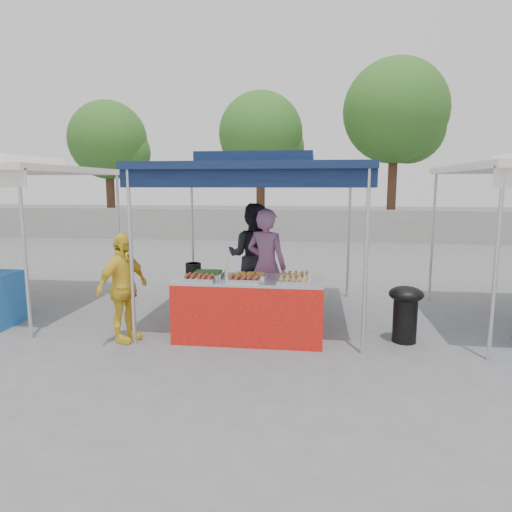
# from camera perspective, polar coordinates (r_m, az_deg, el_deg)

# --- Properties ---
(ground_plane) EXTENTS (80.00, 80.00, 0.00)m
(ground_plane) POSITION_cam_1_polar(r_m,az_deg,el_deg) (6.53, -0.70, -9.97)
(ground_plane) COLOR slate
(back_wall) EXTENTS (40.00, 0.25, 1.20)m
(back_wall) POSITION_cam_1_polar(r_m,az_deg,el_deg) (17.20, 4.54, 3.83)
(back_wall) COLOR gray
(back_wall) RESTS_ON ground_plane
(main_canopy) EXTENTS (3.20, 3.20, 2.57)m
(main_canopy) POSITION_cam_1_polar(r_m,az_deg,el_deg) (7.14, 0.39, 10.99)
(main_canopy) COLOR silver
(main_canopy) RESTS_ON ground_plane
(tree_0) EXTENTS (3.35, 3.27, 5.61)m
(tree_0) POSITION_cam_1_polar(r_m,az_deg,el_deg) (20.80, -17.57, 13.25)
(tree_0) COLOR #492B1C
(tree_0) RESTS_ON ground_plane
(tree_1) EXTENTS (3.48, 3.42, 5.88)m
(tree_1) POSITION_cam_1_polar(r_m,az_deg,el_deg) (19.30, 1.05, 14.56)
(tree_1) COLOR #492B1C
(tree_1) RESTS_ON ground_plane
(tree_2) EXTENTS (4.09, 4.09, 7.04)m
(tree_2) POSITION_cam_1_polar(r_m,az_deg,el_deg) (19.70, 17.41, 16.40)
(tree_2) COLOR #492B1C
(tree_2) RESTS_ON ground_plane
(vendor_table) EXTENTS (2.00, 0.80, 0.85)m
(vendor_table) POSITION_cam_1_polar(r_m,az_deg,el_deg) (6.31, -0.84, -6.60)
(vendor_table) COLOR red
(vendor_table) RESTS_ON ground_plane
(food_tray_fl) EXTENTS (0.42, 0.30, 0.07)m
(food_tray_fl) POSITION_cam_1_polar(r_m,az_deg,el_deg) (6.10, -7.05, -2.77)
(food_tray_fl) COLOR silver
(food_tray_fl) RESTS_ON vendor_table
(food_tray_fm) EXTENTS (0.42, 0.30, 0.07)m
(food_tray_fm) POSITION_cam_1_polar(r_m,az_deg,el_deg) (5.99, -1.50, -2.91)
(food_tray_fm) COLOR silver
(food_tray_fm) RESTS_ON vendor_table
(food_tray_fr) EXTENTS (0.42, 0.30, 0.07)m
(food_tray_fr) POSITION_cam_1_polar(r_m,az_deg,el_deg) (5.91, 4.74, -3.11)
(food_tray_fr) COLOR silver
(food_tray_fr) RESTS_ON vendor_table
(food_tray_bl) EXTENTS (0.42, 0.30, 0.07)m
(food_tray_bl) POSITION_cam_1_polar(r_m,az_deg,el_deg) (6.39, -6.02, -2.21)
(food_tray_bl) COLOR silver
(food_tray_bl) RESTS_ON vendor_table
(food_tray_bm) EXTENTS (0.42, 0.30, 0.07)m
(food_tray_bm) POSITION_cam_1_polar(r_m,az_deg,el_deg) (6.25, -0.71, -2.41)
(food_tray_bm) COLOR silver
(food_tray_bm) RESTS_ON vendor_table
(food_tray_br) EXTENTS (0.42, 0.30, 0.07)m
(food_tray_br) POSITION_cam_1_polar(r_m,az_deg,el_deg) (6.19, 4.94, -2.55)
(food_tray_br) COLOR silver
(food_tray_br) RESTS_ON vendor_table
(cooking_pot) EXTENTS (0.23, 0.23, 0.13)m
(cooking_pot) POSITION_cam_1_polar(r_m,az_deg,el_deg) (6.71, -7.85, -1.44)
(cooking_pot) COLOR black
(cooking_pot) RESTS_ON vendor_table
(skewer_cup) EXTENTS (0.09, 0.09, 0.11)m
(skewer_cup) POSITION_cam_1_polar(r_m,az_deg,el_deg) (6.03, -3.59, -2.65)
(skewer_cup) COLOR silver
(skewer_cup) RESTS_ON vendor_table
(wok_burner) EXTENTS (0.46, 0.46, 0.77)m
(wok_burner) POSITION_cam_1_polar(r_m,az_deg,el_deg) (6.49, 18.17, -6.32)
(wok_burner) COLOR black
(wok_burner) RESTS_ON ground_plane
(crate_left) EXTENTS (0.48, 0.34, 0.29)m
(crate_left) POSITION_cam_1_polar(r_m,az_deg,el_deg) (7.07, -2.14, -7.25)
(crate_left) COLOR #1640B6
(crate_left) RESTS_ON ground_plane
(crate_right) EXTENTS (0.50, 0.35, 0.30)m
(crate_right) POSITION_cam_1_polar(r_m,az_deg,el_deg) (6.87, 3.26, -7.71)
(crate_right) COLOR #1640B6
(crate_right) RESTS_ON ground_plane
(crate_stacked) EXTENTS (0.49, 0.34, 0.29)m
(crate_stacked) POSITION_cam_1_polar(r_m,az_deg,el_deg) (6.79, 3.28, -5.32)
(crate_stacked) COLOR #1640B6
(crate_stacked) RESTS_ON crate_right
(vendor_woman) EXTENTS (0.75, 0.63, 1.77)m
(vendor_woman) POSITION_cam_1_polar(r_m,az_deg,el_deg) (6.94, 1.31, -1.29)
(vendor_woman) COLOR #9A628F
(vendor_woman) RESTS_ON ground_plane
(helper_man) EXTENTS (0.93, 0.75, 1.80)m
(helper_man) POSITION_cam_1_polar(r_m,az_deg,el_deg) (7.82, -0.42, 0.01)
(helper_man) COLOR black
(helper_man) RESTS_ON ground_plane
(customer_person) EXTENTS (0.66, 0.94, 1.48)m
(customer_person) POSITION_cam_1_polar(r_m,az_deg,el_deg) (6.39, -16.29, -3.83)
(customer_person) COLOR yellow
(customer_person) RESTS_ON ground_plane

